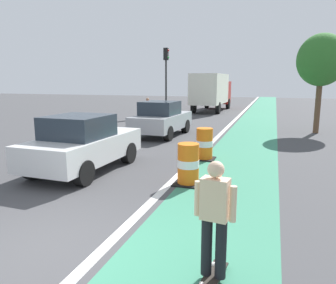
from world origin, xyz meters
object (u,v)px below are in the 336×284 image
at_px(traffic_barrel_mid, 204,144).
at_px(traffic_barrel_front, 188,165).
at_px(skateboarder_on_lane, 215,218).
at_px(traffic_light_corner, 166,70).
at_px(parked_sedan_second, 161,119).
at_px(delivery_truck_down_block, 212,90).
at_px(pedestrian_crossing, 148,110).
at_px(street_tree_sidewalk, 322,61).
at_px(parked_sedan_nearest, 83,144).

bearing_deg(traffic_barrel_mid, traffic_barrel_front, -86.87).
distance_m(skateboarder_on_lane, traffic_barrel_front, 4.25).
bearing_deg(traffic_light_corner, parked_sedan_second, -73.11).
bearing_deg(traffic_barrel_mid, delivery_truck_down_block, 99.78).
xyz_separation_m(traffic_barrel_front, traffic_light_corner, (-5.95, 16.17, 2.97)).
height_order(delivery_truck_down_block, traffic_light_corner, traffic_light_corner).
relative_size(pedestrian_crossing, street_tree_sidewalk, 0.32).
bearing_deg(parked_sedan_nearest, street_tree_sidewalk, 53.08).
bearing_deg(traffic_barrel_front, street_tree_sidewalk, 67.83).
height_order(traffic_barrel_mid, street_tree_sidewalk, street_tree_sidewalk).
relative_size(delivery_truck_down_block, street_tree_sidewalk, 1.53).
bearing_deg(parked_sedan_second, traffic_light_corner, 106.89).
bearing_deg(traffic_light_corner, delivery_truck_down_block, 59.62).
relative_size(parked_sedan_second, pedestrian_crossing, 2.60).
relative_size(parked_sedan_second, street_tree_sidewalk, 0.84).
xyz_separation_m(parked_sedan_second, street_tree_sidewalk, (7.37, 3.25, 2.83)).
xyz_separation_m(parked_sedan_nearest, traffic_light_corner, (-2.63, 15.89, 2.67)).
relative_size(skateboarder_on_lane, street_tree_sidewalk, 0.34).
height_order(parked_sedan_second, pedestrian_crossing, parked_sedan_second).
height_order(skateboarder_on_lane, pedestrian_crossing, skateboarder_on_lane).
bearing_deg(traffic_light_corner, traffic_barrel_front, -69.79).
xyz_separation_m(skateboarder_on_lane, traffic_barrel_front, (-1.39, 4.00, -0.38)).
xyz_separation_m(parked_sedan_second, traffic_barrel_front, (3.18, -7.03, -0.30)).
bearing_deg(skateboarder_on_lane, parked_sedan_nearest, 137.73).
bearing_deg(traffic_barrel_front, parked_sedan_second, 114.33).
height_order(skateboarder_on_lane, delivery_truck_down_block, delivery_truck_down_block).
distance_m(traffic_barrel_mid, pedestrian_crossing, 10.00).
bearing_deg(pedestrian_crossing, delivery_truck_down_block, 76.39).
bearing_deg(parked_sedan_nearest, traffic_barrel_mid, 38.88).
height_order(parked_sedan_nearest, parked_sedan_second, same).
bearing_deg(traffic_light_corner, pedestrian_crossing, -85.43).
relative_size(traffic_barrel_mid, traffic_light_corner, 0.21).
xyz_separation_m(skateboarder_on_lane, pedestrian_crossing, (-6.95, 15.24, -0.05)).
distance_m(delivery_truck_down_block, pedestrian_crossing, 9.87).
bearing_deg(pedestrian_crossing, traffic_barrel_mid, -57.25).
distance_m(delivery_truck_down_block, traffic_light_corner, 5.60).
bearing_deg(parked_sedan_second, skateboarder_on_lane, -67.51).
distance_m(parked_sedan_nearest, pedestrian_crossing, 11.18).
height_order(parked_sedan_second, traffic_barrel_front, parked_sedan_second).
bearing_deg(skateboarder_on_lane, street_tree_sidewalk, 78.90).
height_order(traffic_barrel_mid, pedestrian_crossing, pedestrian_crossing).
xyz_separation_m(traffic_barrel_mid, pedestrian_crossing, (-5.41, 8.40, 0.33)).
xyz_separation_m(parked_sedan_second, traffic_light_corner, (-2.77, 9.14, 2.67)).
height_order(traffic_barrel_mid, delivery_truck_down_block, delivery_truck_down_block).
xyz_separation_m(pedestrian_crossing, street_tree_sidewalk, (9.75, -0.96, 2.80)).
bearing_deg(pedestrian_crossing, parked_sedan_second, -60.49).
bearing_deg(skateboarder_on_lane, traffic_barrel_front, 109.12).
height_order(parked_sedan_nearest, traffic_barrel_mid, parked_sedan_nearest).
bearing_deg(parked_sedan_second, pedestrian_crossing, 119.51).
relative_size(parked_sedan_nearest, parked_sedan_second, 1.00).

